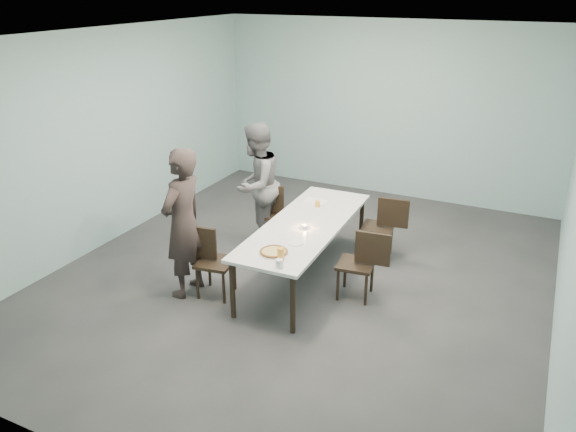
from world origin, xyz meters
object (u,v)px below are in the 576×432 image
at_px(chair_far_right, 384,223).
at_px(amber_tumbler, 318,204).
at_px(beer_glass, 281,254).
at_px(pizza, 274,252).
at_px(chair_far_left, 277,210).
at_px(side_plate, 295,243).
at_px(chair_near_right, 363,260).
at_px(table, 305,228).
at_px(tealight, 305,227).
at_px(water_tumbler, 279,263).
at_px(chair_near_left, 209,256).
at_px(diner_near, 183,223).
at_px(diner_far, 256,185).

height_order(chair_far_right, amber_tumbler, chair_far_right).
bearing_deg(amber_tumbler, beer_glass, -80.99).
xyz_separation_m(pizza, amber_tumbler, (-0.11, 1.51, 0.02)).
bearing_deg(chair_far_right, chair_far_left, 0.84).
bearing_deg(side_plate, chair_near_right, 30.04).
xyz_separation_m(chair_near_right, side_plate, (-0.70, -0.40, 0.25)).
height_order(table, tealight, tealight).
height_order(chair_near_right, pizza, chair_near_right).
distance_m(chair_far_left, amber_tumbler, 0.79).
bearing_deg(chair_far_left, table, -56.45).
height_order(pizza, water_tumbler, water_tumbler).
relative_size(beer_glass, tealight, 2.68).
relative_size(chair_far_left, chair_near_right, 1.00).
distance_m(beer_glass, tealight, 0.91).
bearing_deg(beer_glass, chair_near_left, 171.66).
distance_m(chair_near_right, diner_near, 2.17).
bearing_deg(table, diner_near, -139.37).
bearing_deg(chair_far_left, side_plate, -67.55).
distance_m(chair_far_right, diner_far, 1.87).
xyz_separation_m(chair_far_left, tealight, (0.85, -0.92, 0.27)).
bearing_deg(amber_tumbler, tealight, -79.31).
relative_size(chair_far_left, beer_glass, 5.80).
height_order(chair_near_left, side_plate, chair_near_left).
bearing_deg(diner_far, chair_far_left, 113.61).
bearing_deg(diner_near, table, 132.72).
relative_size(chair_far_left, pizza, 2.56).
distance_m(chair_far_right, pizza, 2.06).
height_order(diner_near, tealight, diner_near).
distance_m(chair_near_left, diner_near, 0.51).
relative_size(beer_glass, amber_tumbler, 1.88).
relative_size(chair_near_left, diner_far, 0.49).
bearing_deg(chair_near_left, diner_far, 88.85).
bearing_deg(side_plate, diner_near, -162.37).
bearing_deg(beer_glass, diner_near, 177.40).
height_order(chair_far_left, beer_glass, beer_glass).
distance_m(chair_far_right, amber_tumbler, 0.96).
relative_size(table, chair_far_left, 3.01).
height_order(table, diner_near, diner_near).
bearing_deg(pizza, diner_far, 124.48).
relative_size(table, water_tumbler, 29.14).
distance_m(diner_far, water_tumbler, 2.26).
bearing_deg(water_tumbler, table, 100.99).
bearing_deg(chair_far_left, chair_near_left, -104.41).
xyz_separation_m(diner_far, beer_glass, (1.24, -1.71, -0.06)).
xyz_separation_m(diner_near, amber_tumbler, (1.05, 1.57, -0.13)).
bearing_deg(chair_far_left, diner_near, -113.03).
distance_m(chair_far_left, chair_near_right, 1.88).
height_order(side_plate, amber_tumbler, amber_tumbler).
distance_m(water_tumbler, tealight, 1.06).
height_order(tealight, amber_tumbler, amber_tumbler).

